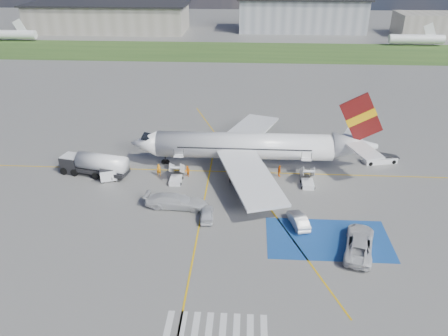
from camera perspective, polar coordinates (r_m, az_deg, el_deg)
The scene contains 22 objects.
ground at distance 54.32m, azimuth 2.29°, elevation -6.39°, with size 400.00×400.00×0.00m, color #60605E.
grass_strip at distance 143.52m, azimuth 3.25°, elevation 14.91°, with size 400.00×30.00×0.01m, color #2D4C1E.
taxiway_line_main at distance 64.68m, azimuth 2.55°, elevation -0.54°, with size 120.00×0.20×0.01m, color gold.
taxiway_line_cross at distance 46.62m, azimuth -4.33°, elevation -12.93°, with size 0.20×60.00×0.01m, color gold.
taxiway_line_diag at distance 64.68m, azimuth 2.55°, elevation -0.54°, with size 0.20×60.00×0.01m, color gold.
staging_box at distance 51.88m, azimuth 13.43°, elevation -9.01°, with size 14.00×8.00×0.01m, color navy.
crosswalk at distance 40.56m, azimuth -1.08°, elevation -20.39°, with size 9.00×4.00×0.01m.
terminal_west at distance 185.65m, azimuth -14.78°, elevation 18.44°, with size 60.00×22.00×10.00m, color gray.
terminal_centre at distance 182.99m, azimuth 10.07°, elevation 19.08°, with size 48.00×18.00×12.00m, color gray.
airliner at distance 65.02m, azimuth 3.98°, elevation 2.88°, with size 36.81×32.95×11.92m.
airstairs_fwd at distance 62.29m, azimuth -6.27°, elevation -1.19°, with size 1.90×5.20×3.60m.
airstairs_aft at distance 62.05m, azimuth 10.84°, elevation -1.66°, with size 1.90×5.20×3.60m.
fuel_tanker at distance 65.93m, azimuth -16.49°, elevation 0.26°, with size 10.44×4.91×3.45m.
gpu_cart at distance 64.07m, azimuth -14.85°, elevation -0.93°, with size 2.59×2.07×1.88m.
belt_loader at distance 71.54m, azimuth 19.72°, elevation 0.98°, with size 5.66×3.01×1.63m.
car_silver_a at distance 53.62m, azimuth -2.27°, elevation -5.98°, with size 1.66×4.12×1.40m, color silver.
car_silver_b at distance 53.08m, azimuth 9.69°, elevation -6.72°, with size 1.58×4.54×1.50m, color silver.
van_white_a at distance 50.44m, azimuth 17.30°, elevation -9.11°, with size 2.85×6.19×2.32m, color silver.
van_white_b at distance 55.88m, azimuth -6.26°, elevation -4.08°, with size 2.45×6.03×2.36m, color silver.
crew_fwd at distance 63.89m, azimuth -8.50°, elevation -0.28°, with size 0.67×0.44×1.84m, color orange.
crew_nose at distance 63.21m, azimuth -4.78°, elevation -0.44°, with size 0.83×0.65×1.71m, color orange.
crew_aft at distance 63.55m, azimuth 7.24°, elevation -0.39°, with size 1.03×0.43×1.76m, color orange.
Camera 1 is at (0.56, -45.39, 29.83)m, focal length 35.00 mm.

